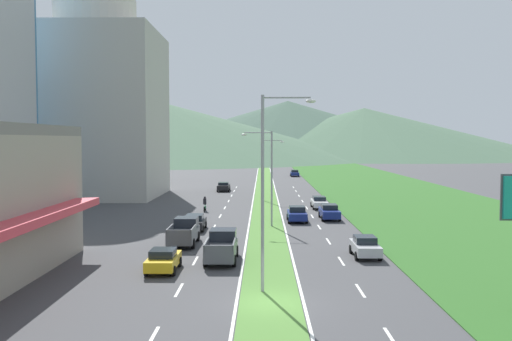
{
  "coord_description": "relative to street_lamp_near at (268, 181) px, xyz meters",
  "views": [
    {
      "loc": [
        -0.39,
        -28.01,
        8.46
      ],
      "look_at": [
        -1.33,
        49.18,
        4.15
      ],
      "focal_mm": 38.7,
      "sensor_mm": 36.0,
      "label": 1
    }
  ],
  "objects": [
    {
      "name": "lane_dash_right_4",
      "position": [
        5.21,
        7.92,
        -6.17
      ],
      "size": [
        0.16,
        2.8,
        0.01
      ],
      "primitive_type": "cube",
      "color": "silver",
      "rests_on": "ground_plane"
    },
    {
      "name": "car_3",
      "position": [
        7.14,
        9.4,
        -5.42
      ],
      "size": [
        1.87,
        4.01,
        1.49
      ],
      "rotation": [
        0.0,
        0.0,
        -1.57
      ],
      "color": "#B2B2B7",
      "rests_on": "ground_plane"
    },
    {
      "name": "lane_dash_right_9",
      "position": [
        5.21,
        45.49,
        -6.17
      ],
      "size": [
        0.16,
        2.8,
        0.01
      ],
      "primitive_type": "cube",
      "color": "silver",
      "rests_on": "ground_plane"
    },
    {
      "name": "lane_dash_right_6",
      "position": [
        5.21,
        22.95,
        -6.17
      ],
      "size": [
        0.16,
        2.8,
        0.01
      ],
      "primitive_type": "cube",
      "color": "silver",
      "rests_on": "ground_plane"
    },
    {
      "name": "lane_dash_right_7",
      "position": [
        5.21,
        30.46,
        -6.17
      ],
      "size": [
        0.16,
        2.8,
        0.01
      ],
      "primitive_type": "cube",
      "color": "silver",
      "rests_on": "ground_plane"
    },
    {
      "name": "lane_dash_left_10",
      "position": [
        -4.99,
        53.0,
        -6.17
      ],
      "size": [
        0.16,
        2.8,
        0.01
      ],
      "primitive_type": "cube",
      "color": "silver",
      "rests_on": "ground_plane"
    },
    {
      "name": "midrise_colored",
      "position": [
        -32.16,
        81.61,
        3.82
      ],
      "size": [
        12.23,
        12.23,
        20.0
      ],
      "primitive_type": "cube",
      "color": "silver",
      "rests_on": "ground_plane"
    },
    {
      "name": "street_lamp_far",
      "position": [
        -0.03,
        46.35,
        -1.2
      ],
      "size": [
        3.18,
        0.35,
        8.53
      ],
      "color": "#99999E",
      "rests_on": "ground_plane"
    },
    {
      "name": "edge_line_median_left",
      "position": [
        -1.64,
        57.86,
        -6.17
      ],
      "size": [
        0.16,
        240.0,
        0.01
      ],
      "primitive_type": "cube",
      "color": "silver",
      "rests_on": "ground_plane"
    },
    {
      "name": "lane_dash_right_3",
      "position": [
        5.21,
        0.41,
        -6.17
      ],
      "size": [
        0.16,
        2.8,
        0.01
      ],
      "primitive_type": "cube",
      "color": "silver",
      "rests_on": "ground_plane"
    },
    {
      "name": "lane_dash_left_2",
      "position": [
        -4.99,
        -7.11,
        -6.17
      ],
      "size": [
        0.16,
        2.8,
        0.01
      ],
      "primitive_type": "cube",
      "color": "silver",
      "rests_on": "ground_plane"
    },
    {
      "name": "lane_dash_left_9",
      "position": [
        -4.99,
        45.49,
        -6.17
      ],
      "size": [
        0.16,
        2.8,
        0.01
      ],
      "primitive_type": "cube",
      "color": "silver",
      "rests_on": "ground_plane"
    },
    {
      "name": "lane_dash_left_7",
      "position": [
        -4.99,
        30.46,
        -6.17
      ],
      "size": [
        0.16,
        2.8,
        0.01
      ],
      "primitive_type": "cube",
      "color": "silver",
      "rests_on": "ground_plane"
    },
    {
      "name": "grass_verge_right",
      "position": [
        20.71,
        57.86,
        -6.15
      ],
      "size": [
        24.0,
        240.0,
        0.06
      ],
      "primitive_type": "cube",
      "color": "#2D6023",
      "rests_on": "ground_plane"
    },
    {
      "name": "lane_dash_left_4",
      "position": [
        -4.99,
        7.92,
        -6.17
      ],
      "size": [
        0.16,
        2.8,
        0.01
      ],
      "primitive_type": "cube",
      "color": "silver",
      "rests_on": "ground_plane"
    },
    {
      "name": "car_0",
      "position": [
        -6.72,
        60.28,
        -5.41
      ],
      "size": [
        2.03,
        4.68,
        1.48
      ],
      "rotation": [
        0.0,
        0.0,
        1.57
      ],
      "color": "black",
      "rests_on": "ground_plane"
    },
    {
      "name": "lane_dash_left_3",
      "position": [
        -4.99,
        0.41,
        -6.17
      ],
      "size": [
        0.16,
        2.8,
        0.01
      ],
      "primitive_type": "cube",
      "color": "silver",
      "rests_on": "ground_plane"
    },
    {
      "name": "car_2",
      "position": [
        -6.63,
        20.94,
        -5.41
      ],
      "size": [
        1.94,
        4.16,
        1.51
      ],
      "rotation": [
        0.0,
        0.0,
        1.57
      ],
      "color": "black",
      "rests_on": "ground_plane"
    },
    {
      "name": "grass_median",
      "position": [
        0.11,
        57.86,
        -6.15
      ],
      "size": [
        3.2,
        240.0,
        0.06
      ],
      "primitive_type": "cube",
      "color": "#518438",
      "rests_on": "ground_plane"
    },
    {
      "name": "lane_dash_left_8",
      "position": [
        -4.99,
        37.98,
        -6.17
      ],
      "size": [
        0.16,
        2.8,
        0.01
      ],
      "primitive_type": "cube",
      "color": "silver",
      "rests_on": "ground_plane"
    },
    {
      "name": "car_6",
      "position": [
        -6.66,
        4.82,
        -5.43
      ],
      "size": [
        1.92,
        4.04,
        1.46
      ],
      "rotation": [
        0.0,
        0.0,
        1.57
      ],
      "color": "yellow",
      "rests_on": "ground_plane"
    },
    {
      "name": "street_lamp_mid",
      "position": [
        0.27,
        23.18,
        -0.82
      ],
      "size": [
        3.05,
        0.34,
        9.3
      ],
      "color": "#99999E",
      "rests_on": "ground_plane"
    },
    {
      "name": "domed_building",
      "position": [
        -25.08,
        52.18,
        9.79
      ],
      "size": [
        18.61,
        18.61,
        38.19
      ],
      "color": "#B7B2A8",
      "rests_on": "ground_plane"
    },
    {
      "name": "lane_dash_right_10",
      "position": [
        5.21,
        53.0,
        -6.17
      ],
      "size": [
        0.16,
        2.8,
        0.01
      ],
      "primitive_type": "cube",
      "color": "silver",
      "rests_on": "ground_plane"
    },
    {
      "name": "lane_dash_left_12",
      "position": [
        -4.99,
        68.03,
        -6.17
      ],
      "size": [
        0.16,
        2.8,
        0.01
      ],
      "primitive_type": "cube",
      "color": "silver",
      "rests_on": "ground_plane"
    },
    {
      "name": "ground_plane",
      "position": [
        0.11,
        -2.14,
        -6.18
      ],
      "size": [
        600.0,
        600.0,
        0.0
      ],
      "primitive_type": "plane",
      "color": "#424244"
    },
    {
      "name": "lane_dash_left_11",
      "position": [
        -4.99,
        60.52,
        -6.17
      ],
      "size": [
        0.16,
        2.8,
        0.01
      ],
      "primitive_type": "cube",
      "color": "silver",
      "rests_on": "ground_plane"
    },
    {
      "name": "hill_far_left",
      "position": [
        -56.02,
        223.93,
        7.89
      ],
      "size": [
        210.86,
        210.86,
        28.14
      ],
      "primitive_type": "cone",
      "color": "#47664C",
      "rests_on": "ground_plane"
    },
    {
      "name": "motorcycle_rider",
      "position": [
        -7.11,
        34.51,
        -5.43
      ],
      "size": [
        0.36,
        2.0,
        1.8
      ],
      "rotation": [
        0.0,
        0.0,
        1.57
      ],
      "color": "black",
      "rests_on": "ground_plane"
    },
    {
      "name": "lane_dash_right_12",
      "position": [
        5.21,
        68.03,
        -6.17
      ],
      "size": [
        0.16,
        2.8,
        0.01
      ],
      "primitive_type": "cube",
      "color": "silver",
      "rests_on": "ground_plane"
    },
    {
      "name": "car_5",
      "position": [
        6.83,
        28.24,
        -5.37
      ],
      "size": [
        2.0,
        4.71,
        1.59
      ],
      "rotation": [
        0.0,
        0.0,
        -1.57
      ],
      "color": "navy",
      "rests_on": "ground_plane"
    },
    {
      "name": "lane_dash_left_5",
      "position": [
        -4.99,
        15.43,
        -6.17
      ],
      "size": [
        0.16,
        2.8,
        0.01
      ],
      "primitive_type": "cube",
      "color": "silver",
      "rests_on": "ground_plane"
    },
    {
      "name": "pickup_truck_1",
      "position": [
        -6.65,
        14.15,
        -5.2
      ],
      "size": [
        2.18,
        5.4,
        2.0
      ],
      "rotation": [
        0.0,
        0.0,
        1.57
      ],
      "color": "#515459",
      "rests_on": "ground_plane"
    },
    {
      "name": "lane_dash_right_2",
      "position": [
        5.21,
        -7.11,
        -6.17
      ],
      "size": [
        0.16,
        2.8,
        0.01
      ],
      "primitive_type": "cube",
      "color": "silver",
      "rests_on": "ground_plane"
    },
    {
      "name": "car_1",
      "position": [
        3.27,
        26.51,
        -5.38
      ],
      "size": [
        2.03,
        4.15,
        1.59
      ],
      "rotation": [
        0.0,
        0.0,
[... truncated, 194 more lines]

